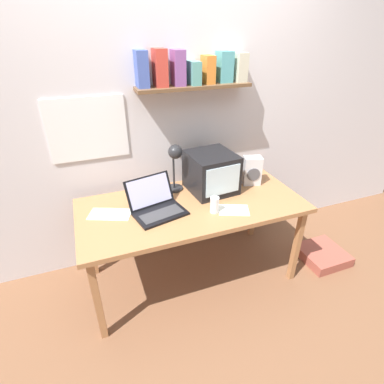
# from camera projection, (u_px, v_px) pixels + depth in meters

# --- Properties ---
(ground_plane) EXTENTS (12.00, 12.00, 0.00)m
(ground_plane) POSITION_uv_depth(u_px,v_px,m) (192.00, 274.00, 2.59)
(ground_plane) COLOR brown
(back_wall) EXTENTS (5.60, 0.24, 2.60)m
(back_wall) POSITION_uv_depth(u_px,v_px,m) (170.00, 109.00, 2.36)
(back_wall) COLOR silver
(back_wall) RESTS_ON ground_plane
(corner_desk) EXTENTS (1.67, 0.78, 0.72)m
(corner_desk) POSITION_uv_depth(u_px,v_px,m) (192.00, 210.00, 2.26)
(corner_desk) COLOR #A97045
(corner_desk) RESTS_ON ground_plane
(crt_monitor) EXTENTS (0.37, 0.39, 0.31)m
(crt_monitor) POSITION_uv_depth(u_px,v_px,m) (211.00, 172.00, 2.35)
(crt_monitor) COLOR black
(crt_monitor) RESTS_ON corner_desk
(laptop) EXTENTS (0.41, 0.39, 0.22)m
(laptop) POSITION_uv_depth(u_px,v_px,m) (156.00, 204.00, 2.12)
(laptop) COLOR black
(laptop) RESTS_ON corner_desk
(desk_lamp) EXTENTS (0.14, 0.19, 0.40)m
(desk_lamp) POSITION_uv_depth(u_px,v_px,m) (175.00, 160.00, 2.26)
(desk_lamp) COLOR #232326
(desk_lamp) RESTS_ON corner_desk
(juice_glass) EXTENTS (0.06, 0.06, 0.12)m
(juice_glass) POSITION_uv_depth(u_px,v_px,m) (215.00, 206.00, 2.11)
(juice_glass) COLOR white
(juice_glass) RESTS_ON corner_desk
(space_heater) EXTENTS (0.17, 0.14, 0.24)m
(space_heater) POSITION_uv_depth(u_px,v_px,m) (252.00, 171.00, 2.46)
(space_heater) COLOR silver
(space_heater) RESTS_ON corner_desk
(loose_paper_near_laptop) EXTENTS (0.33, 0.25, 0.00)m
(loose_paper_near_laptop) POSITION_uv_depth(u_px,v_px,m) (110.00, 214.00, 2.11)
(loose_paper_near_laptop) COLOR white
(loose_paper_near_laptop) RESTS_ON corner_desk
(printed_handout) EXTENTS (0.26, 0.22, 0.00)m
(printed_handout) POSITION_uv_depth(u_px,v_px,m) (234.00, 210.00, 2.15)
(printed_handout) COLOR white
(printed_handout) RESTS_ON corner_desk
(floor_cushion) EXTENTS (0.38, 0.38, 0.09)m
(floor_cushion) POSITION_uv_depth(u_px,v_px,m) (322.00, 255.00, 2.74)
(floor_cushion) COLOR #9F4D3E
(floor_cushion) RESTS_ON ground_plane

